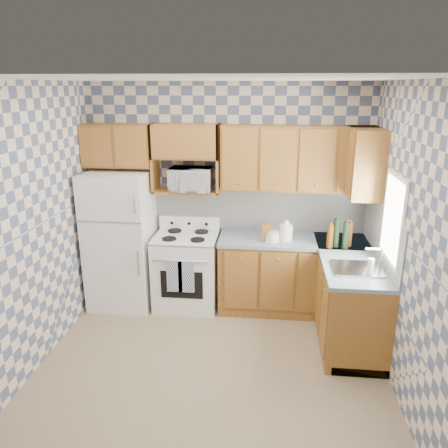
{
  "coord_description": "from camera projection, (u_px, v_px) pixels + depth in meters",
  "views": [
    {
      "loc": [
        0.51,
        -3.63,
        2.65
      ],
      "look_at": [
        0.05,
        0.75,
        1.25
      ],
      "focal_mm": 35.0,
      "sensor_mm": 36.0,
      "label": 1
    }
  ],
  "objects": [
    {
      "name": "floor",
      "position": [
        211.0,
        368.0,
        4.29
      ],
      "size": [
        3.4,
        3.4,
        0.0
      ],
      "primitive_type": "plane",
      "color": "#7A664C",
      "rests_on": "ground"
    },
    {
      "name": "back_wall",
      "position": [
        227.0,
        196.0,
        5.4
      ],
      "size": [
        3.4,
        0.02,
        2.7
      ],
      "primitive_type": "cube",
      "color": "#4E5B77",
      "rests_on": "ground"
    },
    {
      "name": "right_wall",
      "position": [
        407.0,
        246.0,
        3.71
      ],
      "size": [
        0.02,
        3.2,
        2.7
      ],
      "primitive_type": "cube",
      "color": "#4E5B77",
      "rests_on": "ground"
    },
    {
      "name": "backsplash_back",
      "position": [
        259.0,
        208.0,
        5.39
      ],
      "size": [
        2.6,
        0.02,
        0.56
      ],
      "primitive_type": "cube",
      "color": "silver",
      "rests_on": "back_wall"
    },
    {
      "name": "backsplash_right",
      "position": [
        382.0,
        232.0,
        4.52
      ],
      "size": [
        0.02,
        1.6,
        0.56
      ],
      "primitive_type": "cube",
      "color": "silver",
      "rests_on": "right_wall"
    },
    {
      "name": "refrigerator",
      "position": [
        121.0,
        240.0,
        5.35
      ],
      "size": [
        0.75,
        0.7,
        1.68
      ],
      "primitive_type": "cube",
      "color": "white",
      "rests_on": "floor"
    },
    {
      "name": "stove_body",
      "position": [
        187.0,
        271.0,
        5.41
      ],
      "size": [
        0.76,
        0.65,
        0.9
      ],
      "primitive_type": "cube",
      "color": "white",
      "rests_on": "floor"
    },
    {
      "name": "cooktop",
      "position": [
        186.0,
        237.0,
        5.27
      ],
      "size": [
        0.76,
        0.65,
        0.02
      ],
      "primitive_type": "cube",
      "color": "silver",
      "rests_on": "stove_body"
    },
    {
      "name": "backguard",
      "position": [
        190.0,
        222.0,
        5.5
      ],
      "size": [
        0.76,
        0.08,
        0.17
      ],
      "primitive_type": "cube",
      "color": "white",
      "rests_on": "cooktop"
    },
    {
      "name": "dish_towel_left",
      "position": [
        175.0,
        276.0,
        5.07
      ],
      "size": [
        0.18,
        0.02,
        0.39
      ],
      "primitive_type": "cube",
      "color": "navy",
      "rests_on": "stove_body"
    },
    {
      "name": "dish_towel_right",
      "position": [
        186.0,
        277.0,
        5.05
      ],
      "size": [
        0.18,
        0.02,
        0.39
      ],
      "primitive_type": "cube",
      "color": "navy",
      "rests_on": "stove_body"
    },
    {
      "name": "base_cabinets_back",
      "position": [
        292.0,
        276.0,
        5.31
      ],
      "size": [
        1.75,
        0.6,
        0.88
      ],
      "primitive_type": "cube",
      "color": "brown",
      "rests_on": "floor"
    },
    {
      "name": "base_cabinets_right",
      "position": [
        347.0,
        297.0,
        4.78
      ],
      "size": [
        0.6,
        1.6,
        0.88
      ],
      "primitive_type": "cube",
      "color": "brown",
      "rests_on": "floor"
    },
    {
      "name": "countertop_back",
      "position": [
        294.0,
        240.0,
        5.16
      ],
      "size": [
        1.77,
        0.63,
        0.04
      ],
      "primitive_type": "cube",
      "color": "slate",
      "rests_on": "base_cabinets_back"
    },
    {
      "name": "countertop_right",
      "position": [
        350.0,
        258.0,
        4.64
      ],
      "size": [
        0.63,
        1.6,
        0.04
      ],
      "primitive_type": "cube",
      "color": "slate",
      "rests_on": "base_cabinets_right"
    },
    {
      "name": "upper_cabinets_back",
      "position": [
        297.0,
        158.0,
        5.01
      ],
      "size": [
        1.75,
        0.33,
        0.74
      ],
      "primitive_type": "cube",
      "color": "brown",
      "rests_on": "back_wall"
    },
    {
      "name": "upper_cabinets_fridge",
      "position": [
        118.0,
        145.0,
        5.18
      ],
      "size": [
        0.82,
        0.33,
        0.5
      ],
      "primitive_type": "cube",
      "color": "brown",
      "rests_on": "back_wall"
    },
    {
      "name": "upper_cabinets_right",
      "position": [
        364.0,
        162.0,
        4.76
      ],
      "size": [
        0.33,
        0.7,
        0.74
      ],
      "primitive_type": "cube",
      "color": "brown",
      "rests_on": "right_wall"
    },
    {
      "name": "microwave_shelf",
      "position": [
        187.0,
        191.0,
        5.26
      ],
      "size": [
        0.8,
        0.33,
        0.03
      ],
      "primitive_type": "cube",
      "color": "brown",
      "rests_on": "back_wall"
    },
    {
      "name": "microwave",
      "position": [
        191.0,
        179.0,
        5.17
      ],
      "size": [
        0.5,
        0.34,
        0.27
      ],
      "primitive_type": "imported",
      "rotation": [
        0.0,
        0.0,
        -0.01
      ],
      "color": "white",
      "rests_on": "microwave_shelf"
    },
    {
      "name": "sink",
      "position": [
        357.0,
        269.0,
        4.3
      ],
      "size": [
        0.48,
        0.4,
        0.03
      ],
      "primitive_type": "cube",
      "color": "#B7B7BC",
      "rests_on": "countertop_right"
    },
    {
      "name": "window",
      "position": [
        393.0,
        219.0,
        4.11
      ],
      "size": [
        0.02,
        0.66,
        0.86
      ],
      "primitive_type": "cube",
      "color": "white",
      "rests_on": "right_wall"
    },
    {
      "name": "bottle_0",
      "position": [
        336.0,
        233.0,
        4.86
      ],
      "size": [
        0.07,
        0.07,
        0.32
      ],
      "primitive_type": "cylinder",
      "color": "black",
      "rests_on": "countertop_back"
    },
    {
      "name": "bottle_1",
      "position": [
        346.0,
        235.0,
        4.82
      ],
      "size": [
        0.07,
        0.07,
        0.3
      ],
      "primitive_type": "cylinder",
      "color": "black",
      "rests_on": "countertop_back"
    },
    {
      "name": "bottle_2",
      "position": [
        349.0,
        234.0,
        4.89
      ],
      "size": [
        0.07,
        0.07,
        0.28
      ],
      "primitive_type": "cylinder",
      "color": "#5C300F",
      "rests_on": "countertop_back"
    },
    {
      "name": "bottle_3",
      "position": [
        330.0,
        237.0,
        4.84
      ],
      "size": [
        0.07,
        0.07,
        0.26
      ],
      "primitive_type": "cylinder",
      "color": "#5C300F",
      "rests_on": "countertop_back"
    },
    {
      "name": "knife_block",
      "position": [
        266.0,
        232.0,
        5.06
      ],
      "size": [
        0.09,
        0.09,
        0.2
      ],
      "primitive_type": "cube",
      "rotation": [
        0.0,
        0.0,
        -0.01
      ],
      "color": "brown",
      "rests_on": "countertop_back"
    },
    {
      "name": "electric_kettle",
      "position": [
        286.0,
        233.0,
        5.08
      ],
      "size": [
        0.15,
        0.15,
        0.19
      ],
      "primitive_type": "cylinder",
      "color": "white",
      "rests_on": "countertop_back"
    },
    {
      "name": "food_containers",
      "position": [
        272.0,
        236.0,
        5.06
      ],
      "size": [
        0.18,
        0.18,
        0.12
      ],
      "primitive_type": null,
      "color": "beige",
      "rests_on": "countertop_back"
    },
    {
      "name": "soap_bottle",
      "position": [
        371.0,
        267.0,
        4.14
      ],
      "size": [
        0.06,
        0.06,
        0.17
      ],
      "primitive_type": "cylinder",
      "color": "beige",
      "rests_on": "countertop_right"
    }
  ]
}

